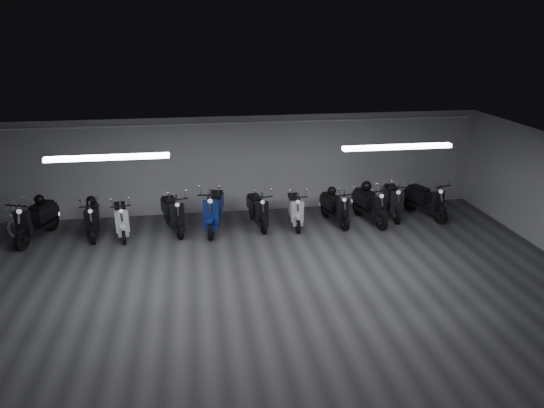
{
  "coord_description": "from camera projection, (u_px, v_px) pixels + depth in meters",
  "views": [
    {
      "loc": [
        -1.27,
        -9.21,
        5.25
      ],
      "look_at": [
        0.51,
        2.5,
        1.05
      ],
      "focal_mm": 33.87,
      "sensor_mm": 36.0,
      "label": 1
    }
  ],
  "objects": [
    {
      "name": "scooter_8",
      "position": [
        371.0,
        199.0,
        14.06
      ],
      "size": [
        0.99,
        1.91,
        1.36
      ],
      "primitive_type": null,
      "rotation": [
        0.0,
        0.0,
        0.22
      ],
      "color": "black",
      "rests_on": "floor"
    },
    {
      "name": "helmet_1",
      "position": [
        91.0,
        201.0,
        13.3
      ],
      "size": [
        0.25,
        0.25,
        0.25
      ],
      "primitive_type": "sphere",
      "color": "black",
      "rests_on": "scooter_1"
    },
    {
      "name": "fluor_strip_left",
      "position": [
        108.0,
        157.0,
        10.11
      ],
      "size": [
        2.4,
        0.18,
        0.08
      ],
      "primitive_type": "cube",
      "color": "white",
      "rests_on": "ceiling"
    },
    {
      "name": "helmet_2",
      "position": [
        366.0,
        186.0,
        14.18
      ],
      "size": [
        0.29,
        0.29,
        0.29
      ],
      "primitive_type": "sphere",
      "color": "black",
      "rests_on": "scooter_8"
    },
    {
      "name": "ceiling",
      "position": [
        265.0,
        161.0,
        9.58
      ],
      "size": [
        14.0,
        10.0,
        0.01
      ],
      "primitive_type": "cube",
      "color": "gray",
      "rests_on": "ground"
    },
    {
      "name": "helmet_0",
      "position": [
        332.0,
        191.0,
        14.1
      ],
      "size": [
        0.24,
        0.24,
        0.24
      ],
      "primitive_type": "sphere",
      "color": "black",
      "rests_on": "scooter_7"
    },
    {
      "name": "scooter_10",
      "position": [
        426.0,
        195.0,
        14.45
      ],
      "size": [
        1.17,
        1.88,
        1.33
      ],
      "primitive_type": null,
      "rotation": [
        0.0,
        0.0,
        0.35
      ],
      "color": "black",
      "rests_on": "floor"
    },
    {
      "name": "scooter_1",
      "position": [
        92.0,
        213.0,
        13.18
      ],
      "size": [
        0.77,
        1.71,
        1.23
      ],
      "primitive_type": null,
      "rotation": [
        0.0,
        0.0,
        0.13
      ],
      "color": "black",
      "rests_on": "floor"
    },
    {
      "name": "scooter_9",
      "position": [
        394.0,
        195.0,
        14.48
      ],
      "size": [
        0.84,
        1.82,
        1.3
      ],
      "primitive_type": null,
      "rotation": [
        0.0,
        0.0,
        -0.15
      ],
      "color": "black",
      "rests_on": "floor"
    },
    {
      "name": "floor",
      "position": [
        266.0,
        294.0,
        10.52
      ],
      "size": [
        14.0,
        10.0,
        0.01
      ],
      "primitive_type": "cube",
      "color": "#363638",
      "rests_on": "ground"
    },
    {
      "name": "fluor_strip_right",
      "position": [
        397.0,
        147.0,
        10.96
      ],
      "size": [
        2.4,
        0.18,
        0.08
      ],
      "primitive_type": "cube",
      "color": "white",
      "rests_on": "ceiling"
    },
    {
      "name": "conduit",
      "position": [
        241.0,
        123.0,
        14.23
      ],
      "size": [
        13.6,
        0.05,
        0.05
      ],
      "primitive_type": "cylinder",
      "rotation": [
        0.0,
        1.57,
        0.0
      ],
      "color": "white",
      "rests_on": "back_wall"
    },
    {
      "name": "scooter_6",
      "position": [
        295.0,
        204.0,
        13.87
      ],
      "size": [
        0.63,
        1.68,
        1.23
      ],
      "primitive_type": null,
      "rotation": [
        0.0,
        0.0,
        -0.05
      ],
      "color": "silver",
      "rests_on": "floor"
    },
    {
      "name": "scooter_0",
      "position": [
        35.0,
        214.0,
        12.89
      ],
      "size": [
        1.22,
        2.01,
        1.42
      ],
      "primitive_type": null,
      "rotation": [
        0.0,
        0.0,
        -0.33
      ],
      "color": "black",
      "rests_on": "floor"
    },
    {
      "name": "scooter_4",
      "position": [
        214.0,
        204.0,
        13.52
      ],
      "size": [
        1.0,
        2.06,
        1.47
      ],
      "primitive_type": null,
      "rotation": [
        0.0,
        0.0,
        -0.18
      ],
      "color": "navy",
      "rests_on": "floor"
    },
    {
      "name": "scooter_5",
      "position": [
        258.0,
        205.0,
        13.8
      ],
      "size": [
        0.79,
        1.73,
        1.24
      ],
      "primitive_type": null,
      "rotation": [
        0.0,
        0.0,
        0.14
      ],
      "color": "black",
      "rests_on": "floor"
    },
    {
      "name": "scooter_2",
      "position": [
        121.0,
        213.0,
        13.17
      ],
      "size": [
        0.84,
        1.74,
        1.24
      ],
      "primitive_type": null,
      "rotation": [
        0.0,
        0.0,
        0.18
      ],
      "color": "silver",
      "rests_on": "floor"
    },
    {
      "name": "helmet_3",
      "position": [
        39.0,
        199.0,
        13.04
      ],
      "size": [
        0.25,
        0.25,
        0.25
      ],
      "primitive_type": "sphere",
      "color": "black",
      "rests_on": "scooter_0"
    },
    {
      "name": "back_wall",
      "position": [
        241.0,
        165.0,
        14.71
      ],
      "size": [
        14.0,
        0.01,
        2.8
      ],
      "primitive_type": "cube",
      "color": "#A09FA2",
      "rests_on": "ground"
    },
    {
      "name": "scooter_3",
      "position": [
        173.0,
        208.0,
        13.45
      ],
      "size": [
        1.07,
        1.88,
        1.33
      ],
      "primitive_type": null,
      "rotation": [
        0.0,
        0.0,
        0.28
      ],
      "color": "black",
      "rests_on": "floor"
    },
    {
      "name": "scooter_7",
      "position": [
        335.0,
        202.0,
        13.98
      ],
      "size": [
        0.91,
        1.74,
        1.23
      ],
      "primitive_type": null,
      "rotation": [
        0.0,
        0.0,
        0.22
      ],
      "color": "black",
      "rests_on": "floor"
    }
  ]
}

